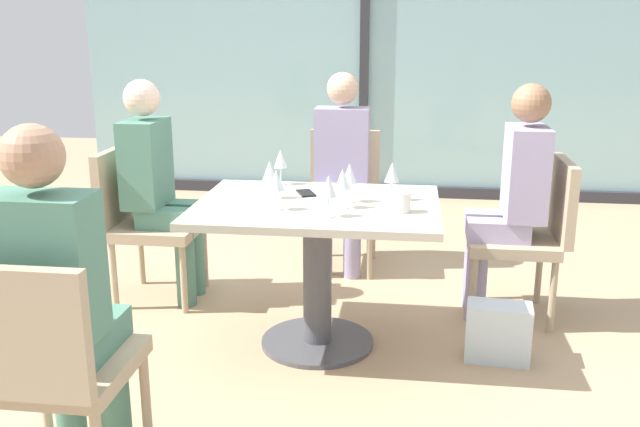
{
  "coord_description": "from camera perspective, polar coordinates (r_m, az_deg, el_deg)",
  "views": [
    {
      "loc": [
        0.42,
        -3.16,
        1.55
      ],
      "look_at": [
        0.0,
        0.1,
        0.65
      ],
      "focal_mm": 39.04,
      "sensor_mm": 36.0,
      "label": 1
    }
  ],
  "objects": [
    {
      "name": "wine_glass_4",
      "position": [
        3.14,
        -3.61,
        2.64
      ],
      "size": [
        0.07,
        0.07,
        0.18
      ],
      "color": "silver",
      "rests_on": "dining_table_main"
    },
    {
      "name": "chair_near_window",
      "position": [
        4.55,
        1.86,
        1.93
      ],
      "size": [
        0.46,
        0.51,
        0.87
      ],
      "color": "tan",
      "rests_on": "ground_plane"
    },
    {
      "name": "wine_glass_1",
      "position": [
        3.65,
        -3.26,
        4.43
      ],
      "size": [
        0.07,
        0.07,
        0.18
      ],
      "color": "silver",
      "rests_on": "dining_table_main"
    },
    {
      "name": "wine_glass_2",
      "position": [
        3.33,
        5.92,
        3.3
      ],
      "size": [
        0.07,
        0.07,
        0.18
      ],
      "color": "silver",
      "rests_on": "dining_table_main"
    },
    {
      "name": "chair_front_left",
      "position": [
        2.46,
        -21.52,
        -11.18
      ],
      "size": [
        0.46,
        0.5,
        0.87
      ],
      "color": "tan",
      "rests_on": "ground_plane"
    },
    {
      "name": "person_far_right",
      "position": [
        3.79,
        15.49,
        1.78
      ],
      "size": [
        0.39,
        0.34,
        1.26
      ],
      "color": "#9E93B7",
      "rests_on": "ground_plane"
    },
    {
      "name": "handbag_0",
      "position": [
        3.44,
        14.38,
        -9.41
      ],
      "size": [
        0.31,
        0.19,
        0.28
      ],
      "primitive_type": "cube",
      "rotation": [
        0.0,
        0.0,
        -0.1
      ],
      "color": "silver",
      "rests_on": "ground_plane"
    },
    {
      "name": "cell_phone_on_table",
      "position": [
        3.46,
        -1.16,
        1.69
      ],
      "size": [
        0.12,
        0.16,
        0.01
      ],
      "primitive_type": "cube",
      "rotation": [
        0.0,
        0.0,
        0.39
      ],
      "color": "black",
      "rests_on": "dining_table_main"
    },
    {
      "name": "window_wall_backdrop",
      "position": [
        6.38,
        3.66,
        12.24
      ],
      "size": [
        5.17,
        0.1,
        2.7
      ],
      "color": "#8CB7BC",
      "rests_on": "ground_plane"
    },
    {
      "name": "wine_glass_5",
      "position": [
        3.03,
        0.71,
        2.17
      ],
      "size": [
        0.07,
        0.07,
        0.18
      ],
      "color": "silver",
      "rests_on": "dining_table_main"
    },
    {
      "name": "wine_glass_0",
      "position": [
        3.17,
        1.86,
        2.77
      ],
      "size": [
        0.07,
        0.07,
        0.18
      ],
      "color": "silver",
      "rests_on": "dining_table_main"
    },
    {
      "name": "chair_far_right",
      "position": [
        3.86,
        16.89,
        -1.22
      ],
      "size": [
        0.5,
        0.46,
        0.87
      ],
      "color": "tan",
      "rests_on": "ground_plane"
    },
    {
      "name": "chair_far_left",
      "position": [
        4.09,
        -14.44,
        -0.12
      ],
      "size": [
        0.5,
        0.46,
        0.87
      ],
      "color": "tan",
      "rests_on": "ground_plane"
    },
    {
      "name": "coffee_cup",
      "position": [
        3.14,
        6.75,
        0.92
      ],
      "size": [
        0.08,
        0.08,
        0.09
      ],
      "primitive_type": "cylinder",
      "color": "white",
      "rests_on": "dining_table_main"
    },
    {
      "name": "person_front_left",
      "position": [
        2.47,
        -20.78,
        -5.87
      ],
      "size": [
        0.34,
        0.39,
        1.26
      ],
      "color": "#4C7F6B",
      "rests_on": "ground_plane"
    },
    {
      "name": "dining_table_main",
      "position": [
        3.35,
        -0.22,
        -2.38
      ],
      "size": [
        1.15,
        0.87,
        0.73
      ],
      "color": "#BCB29E",
      "rests_on": "ground_plane"
    },
    {
      "name": "person_far_left",
      "position": [
        4.0,
        -13.18,
        2.64
      ],
      "size": [
        0.39,
        0.34,
        1.26
      ],
      "color": "#4C7F6B",
      "rests_on": "ground_plane"
    },
    {
      "name": "person_near_window",
      "position": [
        4.4,
        1.75,
        4.17
      ],
      "size": [
        0.34,
        0.39,
        1.26
      ],
      "color": "#9E93B7",
      "rests_on": "ground_plane"
    },
    {
      "name": "wine_glass_3",
      "position": [
        3.28,
        2.43,
        3.21
      ],
      "size": [
        0.07,
        0.07,
        0.18
      ],
      "color": "silver",
      "rests_on": "dining_table_main"
    },
    {
      "name": "ground_plane",
      "position": [
        3.54,
        -0.21,
        -10.62
      ],
      "size": [
        12.0,
        12.0,
        0.0
      ],
      "primitive_type": "plane",
      "color": "tan"
    },
    {
      "name": "wine_glass_6",
      "position": [
        3.36,
        -4.15,
        3.45
      ],
      "size": [
        0.07,
        0.07,
        0.18
      ],
      "color": "silver",
      "rests_on": "dining_table_main"
    }
  ]
}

